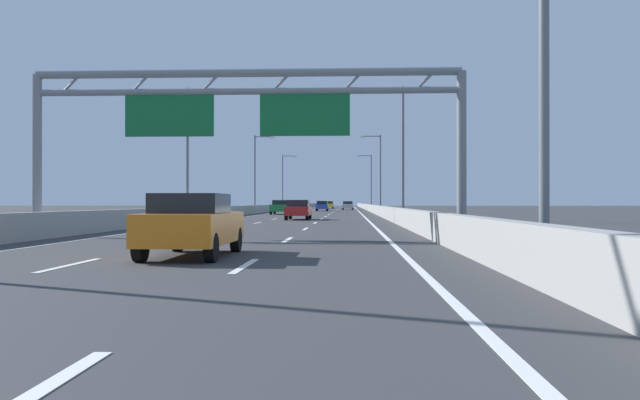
% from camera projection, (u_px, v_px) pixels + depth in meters
% --- Properties ---
extents(ground_plane, '(260.00, 260.00, 0.00)m').
position_uv_depth(ground_plane, '(324.00, 210.00, 100.50)').
color(ground_plane, '#38383A').
extents(lane_dash_left_1, '(0.16, 3.00, 0.01)m').
position_uv_depth(lane_dash_left_1, '(70.00, 265.00, 13.17)').
color(lane_dash_left_1, white).
rests_on(lane_dash_left_1, ground_plane).
extents(lane_dash_left_2, '(0.16, 3.00, 0.01)m').
position_uv_depth(lane_dash_left_2, '(183.00, 240.00, 22.16)').
color(lane_dash_left_2, white).
rests_on(lane_dash_left_2, ground_plane).
extents(lane_dash_left_3, '(0.16, 3.00, 0.01)m').
position_uv_depth(lane_dash_left_3, '(231.00, 229.00, 31.15)').
color(lane_dash_left_3, white).
rests_on(lane_dash_left_3, ground_plane).
extents(lane_dash_left_4, '(0.16, 3.00, 0.01)m').
position_uv_depth(lane_dash_left_4, '(258.00, 223.00, 40.15)').
color(lane_dash_left_4, white).
rests_on(lane_dash_left_4, ground_plane).
extents(lane_dash_left_5, '(0.16, 3.00, 0.01)m').
position_uv_depth(lane_dash_left_5, '(274.00, 219.00, 49.14)').
color(lane_dash_left_5, white).
rests_on(lane_dash_left_5, ground_plane).
extents(lane_dash_left_6, '(0.16, 3.00, 0.01)m').
position_uv_depth(lane_dash_left_6, '(286.00, 216.00, 58.13)').
color(lane_dash_left_6, white).
rests_on(lane_dash_left_6, ground_plane).
extents(lane_dash_left_7, '(0.16, 3.00, 0.01)m').
position_uv_depth(lane_dash_left_7, '(294.00, 214.00, 67.12)').
color(lane_dash_left_7, white).
rests_on(lane_dash_left_7, ground_plane).
extents(lane_dash_left_8, '(0.16, 3.00, 0.01)m').
position_uv_depth(lane_dash_left_8, '(301.00, 213.00, 76.11)').
color(lane_dash_left_8, white).
rests_on(lane_dash_left_8, ground_plane).
extents(lane_dash_left_9, '(0.16, 3.00, 0.01)m').
position_uv_depth(lane_dash_left_9, '(306.00, 212.00, 85.10)').
color(lane_dash_left_9, white).
rests_on(lane_dash_left_9, ground_plane).
extents(lane_dash_left_10, '(0.16, 3.00, 0.01)m').
position_uv_depth(lane_dash_left_10, '(310.00, 211.00, 94.09)').
color(lane_dash_left_10, white).
rests_on(lane_dash_left_10, ground_plane).
extents(lane_dash_left_11, '(0.16, 3.00, 0.01)m').
position_uv_depth(lane_dash_left_11, '(314.00, 210.00, 103.08)').
color(lane_dash_left_11, white).
rests_on(lane_dash_left_11, ground_plane).
extents(lane_dash_left_12, '(0.16, 3.00, 0.01)m').
position_uv_depth(lane_dash_left_12, '(316.00, 210.00, 112.07)').
color(lane_dash_left_12, white).
rests_on(lane_dash_left_12, ground_plane).
extents(lane_dash_left_13, '(0.16, 3.00, 0.01)m').
position_uv_depth(lane_dash_left_13, '(319.00, 209.00, 121.06)').
color(lane_dash_left_13, white).
rests_on(lane_dash_left_13, ground_plane).
extents(lane_dash_left_14, '(0.16, 3.00, 0.01)m').
position_uv_depth(lane_dash_left_14, '(321.00, 209.00, 130.05)').
color(lane_dash_left_14, white).
rests_on(lane_dash_left_14, ground_plane).
extents(lane_dash_left_15, '(0.16, 3.00, 0.01)m').
position_uv_depth(lane_dash_left_15, '(323.00, 208.00, 139.04)').
color(lane_dash_left_15, white).
rests_on(lane_dash_left_15, ground_plane).
extents(lane_dash_left_16, '(0.16, 3.00, 0.01)m').
position_uv_depth(lane_dash_left_16, '(324.00, 208.00, 148.03)').
color(lane_dash_left_16, white).
rests_on(lane_dash_left_16, ground_plane).
extents(lane_dash_left_17, '(0.16, 3.00, 0.01)m').
position_uv_depth(lane_dash_left_17, '(326.00, 207.00, 157.02)').
color(lane_dash_left_17, white).
rests_on(lane_dash_left_17, ground_plane).
extents(lane_dash_right_1, '(0.16, 3.00, 0.01)m').
position_uv_depth(lane_dash_right_1, '(245.00, 266.00, 13.01)').
color(lane_dash_right_1, white).
rests_on(lane_dash_right_1, ground_plane).
extents(lane_dash_right_2, '(0.16, 3.00, 0.01)m').
position_uv_depth(lane_dash_right_2, '(288.00, 240.00, 22.00)').
color(lane_dash_right_2, white).
rests_on(lane_dash_right_2, ground_plane).
extents(lane_dash_right_3, '(0.16, 3.00, 0.01)m').
position_uv_depth(lane_dash_right_3, '(305.00, 229.00, 30.99)').
color(lane_dash_right_3, white).
rests_on(lane_dash_right_3, ground_plane).
extents(lane_dash_right_4, '(0.16, 3.00, 0.01)m').
position_uv_depth(lane_dash_right_4, '(315.00, 223.00, 39.98)').
color(lane_dash_right_4, white).
rests_on(lane_dash_right_4, ground_plane).
extents(lane_dash_right_5, '(0.16, 3.00, 0.01)m').
position_uv_depth(lane_dash_right_5, '(322.00, 219.00, 48.97)').
color(lane_dash_right_5, white).
rests_on(lane_dash_right_5, ground_plane).
extents(lane_dash_right_6, '(0.16, 3.00, 0.01)m').
position_uv_depth(lane_dash_right_6, '(326.00, 216.00, 57.96)').
color(lane_dash_right_6, white).
rests_on(lane_dash_right_6, ground_plane).
extents(lane_dash_right_7, '(0.16, 3.00, 0.01)m').
position_uv_depth(lane_dash_right_7, '(329.00, 215.00, 66.95)').
color(lane_dash_right_7, white).
rests_on(lane_dash_right_7, ground_plane).
extents(lane_dash_right_8, '(0.16, 3.00, 0.01)m').
position_uv_depth(lane_dash_right_8, '(331.00, 213.00, 75.94)').
color(lane_dash_right_8, white).
rests_on(lane_dash_right_8, ground_plane).
extents(lane_dash_right_9, '(0.16, 3.00, 0.01)m').
position_uv_depth(lane_dash_right_9, '(333.00, 212.00, 84.94)').
color(lane_dash_right_9, white).
rests_on(lane_dash_right_9, ground_plane).
extents(lane_dash_right_10, '(0.16, 3.00, 0.01)m').
position_uv_depth(lane_dash_right_10, '(335.00, 211.00, 93.93)').
color(lane_dash_right_10, white).
rests_on(lane_dash_right_10, ground_plane).
extents(lane_dash_right_11, '(0.16, 3.00, 0.01)m').
position_uv_depth(lane_dash_right_11, '(336.00, 210.00, 102.92)').
color(lane_dash_right_11, white).
rests_on(lane_dash_right_11, ground_plane).
extents(lane_dash_right_12, '(0.16, 3.00, 0.01)m').
position_uv_depth(lane_dash_right_12, '(337.00, 210.00, 111.91)').
color(lane_dash_right_12, white).
rests_on(lane_dash_right_12, ground_plane).
extents(lane_dash_right_13, '(0.16, 3.00, 0.01)m').
position_uv_depth(lane_dash_right_13, '(338.00, 209.00, 120.90)').
color(lane_dash_right_13, white).
rests_on(lane_dash_right_13, ground_plane).
extents(lane_dash_right_14, '(0.16, 3.00, 0.01)m').
position_uv_depth(lane_dash_right_14, '(339.00, 209.00, 129.89)').
color(lane_dash_right_14, white).
rests_on(lane_dash_right_14, ground_plane).
extents(lane_dash_right_15, '(0.16, 3.00, 0.01)m').
position_uv_depth(lane_dash_right_15, '(339.00, 208.00, 138.88)').
color(lane_dash_right_15, white).
rests_on(lane_dash_right_15, ground_plane).
extents(lane_dash_right_16, '(0.16, 3.00, 0.01)m').
position_uv_depth(lane_dash_right_16, '(340.00, 208.00, 147.87)').
color(lane_dash_right_16, white).
rests_on(lane_dash_right_16, ground_plane).
extents(lane_dash_right_17, '(0.16, 3.00, 0.01)m').
position_uv_depth(lane_dash_right_17, '(341.00, 207.00, 156.86)').
color(lane_dash_right_17, white).
rests_on(lane_dash_right_17, ground_plane).
extents(edge_line_left, '(0.16, 176.00, 0.01)m').
position_uv_depth(edge_line_left, '(283.00, 211.00, 88.75)').
color(edge_line_left, white).
rests_on(edge_line_left, ground_plane).
extents(edge_line_right, '(0.16, 176.00, 0.01)m').
position_uv_depth(edge_line_right, '(359.00, 212.00, 88.27)').
color(edge_line_right, white).
rests_on(edge_line_right, ground_plane).
extents(barrier_left, '(0.45, 220.00, 0.95)m').
position_uv_depth(barrier_left, '(286.00, 207.00, 110.81)').
color(barrier_left, '#9E9E99').
rests_on(barrier_left, ground_plane).
extents(barrier_right, '(0.45, 220.00, 0.95)m').
position_uv_depth(barrier_right, '(367.00, 207.00, 110.18)').
color(barrier_right, '#9E9E99').
rests_on(barrier_right, ground_plane).
extents(sign_gantry, '(16.57, 0.36, 6.36)m').
position_uv_depth(sign_gantry, '(244.00, 109.00, 24.42)').
color(sign_gantry, gray).
rests_on(sign_gantry, ground_plane).
extents(streetlamp_left_mid, '(2.58, 0.28, 9.50)m').
position_uv_depth(streetlamp_left_mid, '(191.00, 145.00, 46.21)').
color(streetlamp_left_mid, slate).
rests_on(streetlamp_left_mid, ground_plane).
extents(streetlamp_right_mid, '(2.58, 0.28, 9.50)m').
position_uv_depth(streetlamp_right_mid, '(400.00, 144.00, 45.53)').
color(streetlamp_right_mid, slate).
rests_on(streetlamp_right_mid, ground_plane).
extents(streetlamp_left_far, '(2.58, 0.28, 9.50)m').
position_uv_depth(streetlamp_left_far, '(257.00, 169.00, 79.19)').
color(streetlamp_left_far, slate).
rests_on(streetlamp_left_far, ground_plane).
extents(streetlamp_right_far, '(2.58, 0.28, 9.50)m').
position_uv_depth(streetlamp_right_far, '(378.00, 169.00, 78.51)').
color(streetlamp_right_far, slate).
rests_on(streetlamp_right_far, ground_plane).
extents(streetlamp_left_distant, '(2.58, 0.28, 9.50)m').
position_uv_depth(streetlamp_left_distant, '(284.00, 179.00, 112.17)').
color(streetlamp_left_distant, slate).
rests_on(streetlamp_left_distant, ground_plane).
extents(streetlamp_right_distant, '(2.58, 0.28, 9.50)m').
position_uv_depth(streetlamp_right_distant, '(370.00, 178.00, 111.50)').
color(streetlamp_right_distant, slate).
rests_on(streetlamp_right_distant, ground_plane).
extents(blue_car, '(1.71, 4.38, 1.48)m').
position_uv_depth(blue_car, '(322.00, 206.00, 94.28)').
color(blue_car, '#2347AD').
rests_on(blue_car, ground_plane).
extents(green_car, '(1.90, 4.60, 1.51)m').
position_uv_depth(green_car, '(281.00, 207.00, 68.46)').
color(green_car, '#1E7A38').
rests_on(green_car, ground_plane).
extents(orange_car, '(1.76, 4.14, 1.50)m').
position_uv_depth(orange_car, '(192.00, 224.00, 15.32)').
color(orange_car, orange).
rests_on(orange_car, ground_plane).
extents(red_car, '(1.72, 4.38, 1.46)m').
position_uv_depth(red_car, '(298.00, 210.00, 47.59)').
color(red_car, red).
rests_on(red_car, ground_plane).
extents(silver_car, '(1.82, 4.30, 1.45)m').
position_uv_depth(silver_car, '(348.00, 205.00, 109.02)').
color(silver_car, '#A8ADB2').
rests_on(silver_car, ground_plane).
extents(yellow_car, '(1.78, 4.43, 1.49)m').
position_uv_depth(yellow_car, '(329.00, 205.00, 129.98)').
color(yellow_car, yellow).
rests_on(yellow_car, ground_plane).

